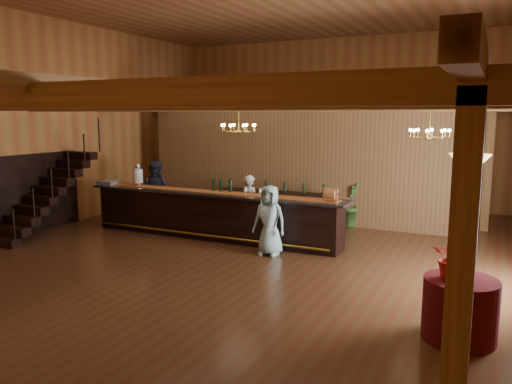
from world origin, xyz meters
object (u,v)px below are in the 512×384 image
at_px(tasting_bar, 212,215).
at_px(chandelier_right, 429,133).
at_px(round_table, 460,309).
at_px(raffle_drum, 330,194).
at_px(chandelier_left, 239,127).
at_px(bartender, 250,204).
at_px(guest, 270,220).
at_px(beverage_dispenser, 138,175).
at_px(pendant_lamp, 470,162).
at_px(staff_second, 155,192).
at_px(backbar_shelf, 275,207).
at_px(floor_plant, 354,204).

bearing_deg(tasting_bar, chandelier_right, 6.53).
distance_m(round_table, chandelier_right, 4.58).
distance_m(raffle_drum, chandelier_left, 2.54).
bearing_deg(bartender, guest, 145.45).
relative_size(beverage_dispenser, chandelier_right, 0.75).
relative_size(chandelier_left, pendant_lamp, 0.89).
height_order(tasting_bar, pendant_lamp, pendant_lamp).
height_order(beverage_dispenser, raffle_drum, beverage_dispenser).
distance_m(pendant_lamp, staff_second, 9.22).
height_order(beverage_dispenser, guest, beverage_dispenser).
bearing_deg(staff_second, backbar_shelf, -160.96).
relative_size(backbar_shelf, pendant_lamp, 3.53).
xyz_separation_m(chandelier_left, pendant_lamp, (4.98, -3.12, -0.30)).
bearing_deg(backbar_shelf, raffle_drum, -45.77).
distance_m(chandelier_right, bartender, 4.67).
bearing_deg(bartender, chandelier_left, 120.27).
height_order(backbar_shelf, bartender, bartender).
xyz_separation_m(beverage_dispenser, bartender, (2.92, 0.76, -0.67)).
bearing_deg(tasting_bar, raffle_drum, -1.00).
height_order(raffle_drum, floor_plant, raffle_drum).
xyz_separation_m(raffle_drum, chandelier_left, (-2.12, -0.18, 1.39)).
relative_size(tasting_bar, guest, 4.50).
height_order(backbar_shelf, staff_second, staff_second).
bearing_deg(staff_second, floor_plant, -164.83).
distance_m(tasting_bar, backbar_shelf, 2.30).
bearing_deg(pendant_lamp, chandelier_right, 104.00).
relative_size(beverage_dispenser, floor_plant, 0.50).
bearing_deg(round_table, bartender, 141.26).
relative_size(chandelier_left, staff_second, 0.46).
distance_m(round_table, staff_second, 9.11).
bearing_deg(chandelier_right, tasting_bar, -173.84).
relative_size(chandelier_left, chandelier_right, 1.00).
height_order(chandelier_right, guest, chandelier_right).
xyz_separation_m(pendant_lamp, bartender, (-5.24, 4.20, -1.66)).
bearing_deg(chandelier_left, guest, -26.48).
xyz_separation_m(tasting_bar, chandelier_right, (4.89, 0.53, 2.04)).
relative_size(beverage_dispenser, bartender, 0.40).
height_order(tasting_bar, round_table, tasting_bar).
xyz_separation_m(beverage_dispenser, chandelier_right, (7.18, 0.46, 1.20)).
xyz_separation_m(bartender, staff_second, (-2.88, -0.09, 0.13)).
relative_size(round_table, staff_second, 0.55).
height_order(beverage_dispenser, bartender, beverage_dispenser).
height_order(backbar_shelf, pendant_lamp, pendant_lamp).
bearing_deg(staff_second, raffle_drum, 164.48).
bearing_deg(raffle_drum, guest, -148.78).
relative_size(pendant_lamp, floor_plant, 0.75).
distance_m(tasting_bar, bartender, 1.05).
distance_m(tasting_bar, staff_second, 2.39).
relative_size(raffle_drum, floor_plant, 0.28).
bearing_deg(floor_plant, staff_second, -158.09).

